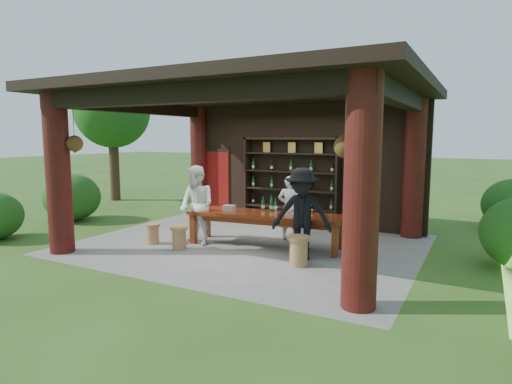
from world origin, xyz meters
The scene contains 15 objects.
ground centered at (0.00, 0.00, 0.00)m, with size 90.00×90.00×0.00m, color #2D5119.
pavilion centered at (-0.01, 0.43, 2.13)m, with size 7.50×6.00×3.60m.
wine_shelf centered at (-0.02, 2.45, 1.21)m, with size 2.73×0.42×2.41m.
tasting_table centered at (0.42, 0.05, 0.63)m, with size 3.57×1.30×0.75m.
stool_near_left centered at (-1.10, -1.07, 0.26)m, with size 0.38×0.38×0.49m.
stool_near_right centered at (1.63, -0.95, 0.30)m, with size 0.43×0.43×0.57m.
stool_far_left centered at (-1.94, -0.96, 0.24)m, with size 0.35×0.35×0.46m.
host centered at (0.66, 0.83, 0.76)m, with size 0.55×0.36×1.52m, color silver.
guest_woman centered at (-1.02, -0.51, 0.89)m, with size 0.87×0.68×1.79m, color white.
guest_man centered at (1.51, -0.50, 0.91)m, with size 1.18×0.68×1.82m, color black.
table_bottles centered at (0.38, 0.36, 0.90)m, with size 0.41×0.12×0.31m.
table_glasses centered at (1.06, 0.15, 0.82)m, with size 0.91×0.25×0.15m.
napkin_basket centered at (-0.39, -0.15, 0.82)m, with size 0.26×0.18×0.14m, color #BF6672.
shrubs centered at (1.61, 0.29, 0.56)m, with size 13.38×8.76×1.36m.
trees centered at (3.86, 1.30, 3.37)m, with size 21.12×8.72×4.80m.
Camera 1 is at (4.62, -8.24, 2.42)m, focal length 30.00 mm.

